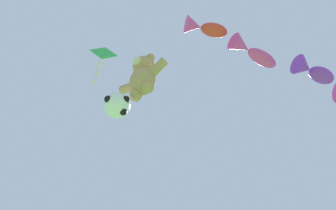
{
  "coord_description": "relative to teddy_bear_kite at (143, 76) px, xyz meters",
  "views": [
    {
      "loc": [
        4.74,
        0.56,
        0.91
      ],
      "look_at": [
        0.19,
        6.19,
        9.82
      ],
      "focal_mm": 40.0,
      "sensor_mm": 36.0,
      "label": 1
    }
  ],
  "objects": [
    {
      "name": "fish_kite_magenta",
      "position": [
        2.83,
        3.25,
        2.83
      ],
      "size": [
        1.36,
        2.32,
        0.75
      ],
      "color": "#E53F9E"
    },
    {
      "name": "fish_kite_violet",
      "position": [
        4.37,
        5.47,
        2.56
      ],
      "size": [
        1.49,
        2.02,
        0.87
      ],
      "color": "purple"
    },
    {
      "name": "teddy_bear_kite",
      "position": [
        0.0,
        0.0,
        0.0
      ],
      "size": [
        2.04,
        0.9,
        2.07
      ],
      "color": "tan"
    },
    {
      "name": "diamond_kite",
      "position": [
        -2.86,
        0.12,
        4.44
      ],
      "size": [
        0.82,
        1.06,
        2.99
      ],
      "color": "green"
    },
    {
      "name": "soccer_ball_kite",
      "position": [
        -0.76,
        -0.27,
        -1.21
      ],
      "size": [
        0.93,
        0.93,
        0.86
      ],
      "color": "white"
    },
    {
      "name": "fish_kite_crimson",
      "position": [
        1.85,
        1.33,
        3.21
      ],
      "size": [
        1.58,
        1.77,
        0.74
      ],
      "color": "red"
    }
  ]
}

